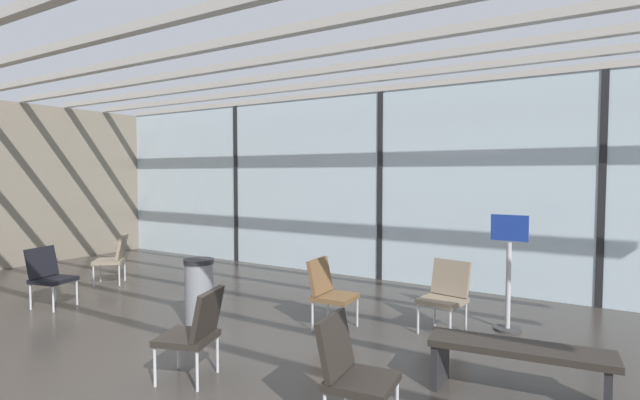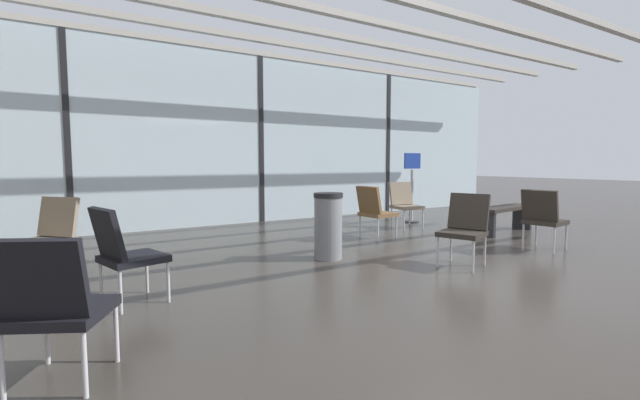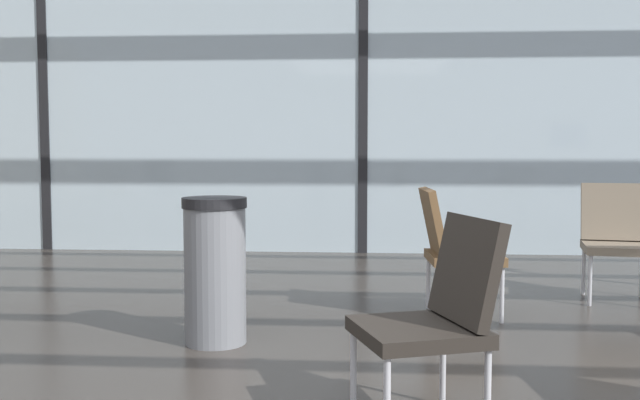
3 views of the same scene
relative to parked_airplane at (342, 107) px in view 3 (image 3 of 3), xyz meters
name	(u,v)px [view 3 (image 3 of 3)]	position (x,y,z in m)	size (l,w,h in m)	color
glass_curtain_wall	(363,93)	(0.53, -6.30, -0.15)	(14.00, 0.08, 3.43)	silver
window_mullion_0	(45,94)	(-2.97, -6.30, -0.15)	(0.10, 0.12, 3.43)	black
window_mullion_1	(363,93)	(0.53, -6.30, -0.15)	(0.10, 0.12, 3.43)	black
parked_airplane	(342,107)	(0.00, 0.00, 0.00)	(13.74, 3.74, 3.74)	silver
lounge_chair_1	(451,244)	(1.19, -9.23, -1.38)	(0.56, 0.52, 0.87)	brown
lounge_chair_4	(438,308)	(0.94, -11.22, -1.38)	(0.66, 0.63, 0.87)	#28231E
lounge_chair_5	(616,234)	(2.48, -8.58, -1.38)	(0.56, 0.59, 0.87)	#7F705B
trash_bin	(215,270)	(-0.26, -10.04, -1.44)	(0.38, 0.38, 0.86)	slate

